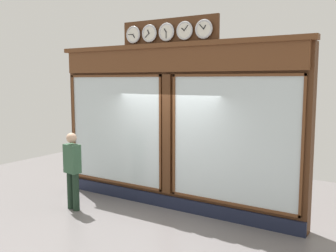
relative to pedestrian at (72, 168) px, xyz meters
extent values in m
cube|color=#4C2B16|center=(-1.68, -1.36, 0.81)|extent=(5.91, 0.30, 3.48)
cube|color=#191E33|center=(-1.68, -1.19, -0.79)|extent=(5.91, 0.08, 0.28)
cube|color=brown|center=(-1.68, -1.17, 2.30)|extent=(5.79, 0.08, 0.51)
cube|color=brown|center=(-1.68, -1.19, 2.60)|extent=(6.03, 0.20, 0.10)
cube|color=silver|center=(-3.18, -1.19, 0.71)|extent=(2.61, 0.02, 2.48)
cube|color=brown|center=(-3.18, -1.17, 1.97)|extent=(2.71, 0.04, 0.05)
cube|color=brown|center=(-3.18, -1.17, -0.56)|extent=(2.71, 0.04, 0.05)
cube|color=brown|center=(-4.51, -1.17, 0.71)|extent=(0.05, 0.04, 2.58)
cube|color=brown|center=(-1.85, -1.17, 0.71)|extent=(0.05, 0.04, 2.58)
cube|color=silver|center=(-0.17, -1.19, 0.71)|extent=(2.61, 0.02, 2.48)
cube|color=brown|center=(-0.17, -1.17, 1.97)|extent=(2.71, 0.04, 0.05)
cube|color=brown|center=(-0.17, -1.17, -0.56)|extent=(2.71, 0.04, 0.05)
cube|color=brown|center=(1.15, -1.17, 0.71)|extent=(0.05, 0.04, 2.58)
cube|color=brown|center=(-1.50, -1.17, 0.71)|extent=(0.05, 0.04, 2.58)
cube|color=#4C2B16|center=(-1.68, -1.18, 0.71)|extent=(0.20, 0.10, 2.58)
cube|color=#4C2B16|center=(-1.68, -1.23, 2.87)|extent=(2.32, 0.06, 0.58)
cylinder|color=white|center=(-2.55, -1.15, 2.87)|extent=(0.31, 0.02, 0.31)
torus|color=silver|center=(-2.55, -1.14, 2.87)|extent=(0.38, 0.04, 0.38)
cube|color=black|center=(-2.57, -1.13, 2.90)|extent=(0.06, 0.01, 0.08)
cube|color=black|center=(-2.50, -1.13, 2.92)|extent=(0.10, 0.01, 0.10)
sphere|color=black|center=(-2.55, -1.13, 2.87)|extent=(0.02, 0.02, 0.02)
cylinder|color=white|center=(-2.11, -1.15, 2.87)|extent=(0.31, 0.02, 0.31)
torus|color=silver|center=(-2.11, -1.14, 2.87)|extent=(0.38, 0.04, 0.38)
cube|color=black|center=(-2.08, -1.13, 2.90)|extent=(0.08, 0.01, 0.07)
cube|color=black|center=(-2.16, -1.13, 2.92)|extent=(0.09, 0.01, 0.11)
sphere|color=black|center=(-2.11, -1.13, 2.87)|extent=(0.02, 0.02, 0.02)
cylinder|color=white|center=(-1.68, -1.15, 2.87)|extent=(0.31, 0.02, 0.31)
torus|color=silver|center=(-1.68, -1.14, 2.87)|extent=(0.38, 0.04, 0.38)
cube|color=black|center=(-1.65, -1.13, 2.91)|extent=(0.06, 0.01, 0.08)
cube|color=black|center=(-1.68, -1.13, 2.80)|extent=(0.01, 0.01, 0.13)
sphere|color=black|center=(-1.68, -1.13, 2.87)|extent=(0.02, 0.02, 0.02)
cylinder|color=white|center=(-1.24, -1.15, 2.87)|extent=(0.31, 0.02, 0.31)
torus|color=silver|center=(-1.24, -1.14, 2.87)|extent=(0.38, 0.04, 0.38)
cube|color=black|center=(-1.22, -1.13, 2.91)|extent=(0.05, 0.01, 0.08)
cube|color=black|center=(-1.19, -1.13, 2.83)|extent=(0.11, 0.01, 0.09)
sphere|color=black|center=(-1.24, -1.13, 2.87)|extent=(0.02, 0.02, 0.02)
cylinder|color=white|center=(-0.81, -1.15, 2.87)|extent=(0.31, 0.02, 0.31)
torus|color=silver|center=(-0.81, -1.14, 2.87)|extent=(0.38, 0.04, 0.38)
cube|color=black|center=(-0.83, -1.13, 2.84)|extent=(0.06, 0.01, 0.08)
cube|color=black|center=(-0.74, -1.13, 2.87)|extent=(0.13, 0.01, 0.02)
sphere|color=black|center=(-0.81, -1.13, 2.87)|extent=(0.02, 0.02, 0.02)
cylinder|color=#1C2F21|center=(0.10, -0.01, -0.52)|extent=(0.14, 0.14, 0.82)
cylinder|color=#1C2F21|center=(-0.10, 0.01, -0.52)|extent=(0.14, 0.14, 0.82)
cube|color=#33563D|center=(0.00, 0.00, 0.20)|extent=(0.39, 0.27, 0.62)
sphere|color=tan|center=(0.00, 0.00, 0.65)|extent=(0.22, 0.22, 0.22)
camera|label=1|loc=(-6.04, 5.60, 1.88)|focal=40.42mm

